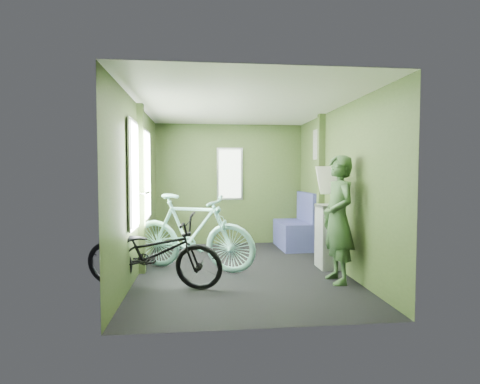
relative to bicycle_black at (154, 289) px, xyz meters
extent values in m
plane|color=black|center=(1.12, 0.75, 0.00)|extent=(4.00, 4.00, 0.00)
cube|color=silver|center=(1.12, 0.75, 2.30)|extent=(2.80, 4.00, 0.02)
cube|color=#3A4C23|center=(1.12, 2.75, 1.15)|extent=(2.80, 0.02, 2.30)
cube|color=#3A4C23|center=(1.12, -1.25, 1.15)|extent=(2.80, 0.02, 2.30)
cube|color=#3A4C23|center=(-0.28, 0.75, 1.15)|extent=(0.02, 4.00, 2.30)
cube|color=#3A4C23|center=(2.52, 0.75, 1.15)|extent=(0.02, 4.00, 2.30)
cube|color=#3A4C23|center=(-0.24, 0.75, 1.15)|extent=(0.08, 0.12, 2.30)
cube|color=silver|center=(-0.24, 0.20, 1.35)|extent=(0.02, 0.56, 1.34)
cube|color=silver|center=(-0.24, 1.30, 1.35)|extent=(0.02, 0.56, 1.34)
cube|color=white|center=(-0.23, 0.20, 1.88)|extent=(0.00, 0.12, 0.12)
cube|color=white|center=(-0.23, 1.30, 1.88)|extent=(0.00, 0.12, 0.12)
cylinder|color=silver|center=(-0.17, 0.75, 1.10)|extent=(0.03, 0.40, 0.03)
cube|color=#3A4C23|center=(2.47, 1.35, 1.15)|extent=(0.10, 0.10, 2.30)
cube|color=white|center=(2.50, 1.65, 1.85)|extent=(0.02, 0.40, 0.50)
cube|color=silver|center=(1.12, 2.71, 1.35)|extent=(0.50, 0.02, 1.00)
imported|color=black|center=(0.00, 0.00, 0.00)|extent=(1.79, 1.10, 0.96)
imported|color=#94E5DB|center=(0.43, 0.75, 0.00)|extent=(1.96, 1.37, 1.17)
imported|color=#314F2B|center=(2.27, 0.05, 0.80)|extent=(0.42, 0.61, 1.59)
cube|color=silver|center=(2.25, 0.35, 1.28)|extent=(0.31, 0.21, 0.37)
cube|color=gray|center=(2.38, 0.74, 0.46)|extent=(0.27, 0.38, 0.92)
cube|color=navy|center=(2.24, 2.20, 0.24)|extent=(0.56, 0.98, 0.48)
cube|color=navy|center=(2.48, 2.20, 0.75)|extent=(0.09, 0.96, 0.53)
camera|label=1|loc=(0.57, -4.44, 1.38)|focal=28.00mm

